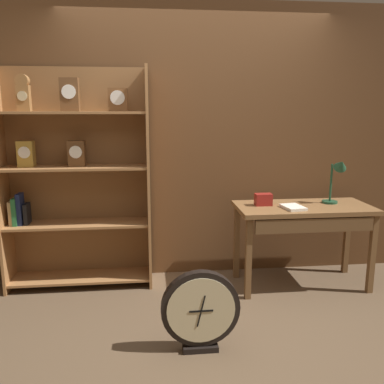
{
  "coord_description": "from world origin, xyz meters",
  "views": [
    {
      "loc": [
        -0.46,
        -2.61,
        1.62
      ],
      "look_at": [
        -0.11,
        0.63,
        0.95
      ],
      "focal_mm": 37.68,
      "sensor_mm": 36.0,
      "label": 1
    }
  ],
  "objects_px": {
    "bookshelf": "(74,179)",
    "desk_lamp": "(338,175)",
    "workbench": "(304,217)",
    "toolbox_small": "(263,200)",
    "round_clock_large": "(201,311)",
    "open_repair_manual": "(293,207)"
  },
  "relations": [
    {
      "from": "workbench",
      "to": "toolbox_small",
      "type": "height_order",
      "value": "toolbox_small"
    },
    {
      "from": "toolbox_small",
      "to": "open_repair_manual",
      "type": "relative_size",
      "value": 0.68
    },
    {
      "from": "workbench",
      "to": "toolbox_small",
      "type": "relative_size",
      "value": 8.13
    },
    {
      "from": "workbench",
      "to": "toolbox_small",
      "type": "distance_m",
      "value": 0.4
    },
    {
      "from": "bookshelf",
      "to": "round_clock_large",
      "type": "height_order",
      "value": "bookshelf"
    },
    {
      "from": "bookshelf",
      "to": "desk_lamp",
      "type": "height_order",
      "value": "bookshelf"
    },
    {
      "from": "desk_lamp",
      "to": "bookshelf",
      "type": "bearing_deg",
      "value": 175.01
    },
    {
      "from": "toolbox_small",
      "to": "round_clock_large",
      "type": "relative_size",
      "value": 0.26
    },
    {
      "from": "toolbox_small",
      "to": "round_clock_large",
      "type": "distance_m",
      "value": 1.34
    },
    {
      "from": "open_repair_manual",
      "to": "round_clock_large",
      "type": "xyz_separation_m",
      "value": [
        -0.93,
        -0.85,
        -0.48
      ]
    },
    {
      "from": "desk_lamp",
      "to": "open_repair_manual",
      "type": "relative_size",
      "value": 2.0
    },
    {
      "from": "bookshelf",
      "to": "desk_lamp",
      "type": "bearing_deg",
      "value": -4.99
    },
    {
      "from": "desk_lamp",
      "to": "open_repair_manual",
      "type": "height_order",
      "value": "desk_lamp"
    },
    {
      "from": "desk_lamp",
      "to": "round_clock_large",
      "type": "xyz_separation_m",
      "value": [
        -1.39,
        -0.99,
        -0.74
      ]
    },
    {
      "from": "round_clock_large",
      "to": "open_repair_manual",
      "type": "bearing_deg",
      "value": 42.43
    },
    {
      "from": "round_clock_large",
      "to": "workbench",
      "type": "bearing_deg",
      "value": 40.93
    },
    {
      "from": "toolbox_small",
      "to": "round_clock_large",
      "type": "xyz_separation_m",
      "value": [
        -0.7,
        -1.0,
        -0.53
      ]
    },
    {
      "from": "open_repair_manual",
      "to": "bookshelf",
      "type": "bearing_deg",
      "value": 160.69
    },
    {
      "from": "workbench",
      "to": "round_clock_large",
      "type": "distance_m",
      "value": 1.46
    },
    {
      "from": "toolbox_small",
      "to": "open_repair_manual",
      "type": "height_order",
      "value": "toolbox_small"
    },
    {
      "from": "desk_lamp",
      "to": "round_clock_large",
      "type": "distance_m",
      "value": 1.86
    },
    {
      "from": "toolbox_small",
      "to": "open_repair_manual",
      "type": "bearing_deg",
      "value": -34.15
    }
  ]
}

